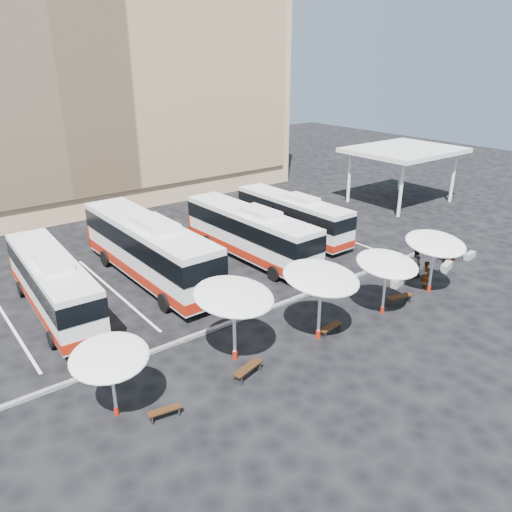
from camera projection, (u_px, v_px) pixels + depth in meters
ground at (275, 313)px, 27.74m from camera, size 120.00×120.00×0.00m
sandstone_building at (58, 63)px, 46.39m from camera, size 42.00×18.25×29.60m
service_canopy at (404, 152)px, 46.84m from camera, size 10.00×8.00×5.20m
curb_divider at (269, 308)px, 28.08m from camera, size 34.00×0.25×0.15m
bay_lines at (199, 268)px, 33.61m from camera, size 24.15×12.00×0.01m
bus_0 at (52, 282)px, 27.17m from camera, size 2.97×11.30×3.56m
bus_1 at (148, 248)px, 31.09m from camera, size 3.23×13.34×4.22m
bus_2 at (250, 232)px, 34.53m from camera, size 3.06×12.05×3.80m
bus_3 at (292, 215)px, 38.71m from camera, size 2.70×10.99×3.48m
sunshade_0 at (110, 357)px, 18.88m from camera, size 4.00×4.02×3.17m
sunshade_1 at (234, 296)px, 22.32m from camera, size 4.79×4.82×3.87m
sunshade_2 at (321, 278)px, 24.02m from camera, size 4.82×4.85×3.94m
sunshade_3 at (387, 264)px, 26.60m from camera, size 3.40×3.44×3.48m
sunshade_4 at (435, 244)px, 29.07m from camera, size 4.27×4.30×3.65m
wood_bench_0 at (165, 411)px, 19.59m from camera, size 1.41×0.59×0.42m
wood_bench_1 at (248, 369)px, 22.09m from camera, size 1.73×0.87×0.51m
wood_bench_2 at (331, 328)px, 25.51m from camera, size 1.53×0.54×0.46m
wood_bench_3 at (400, 298)px, 28.60m from camera, size 1.72×0.80×0.51m
conc_bench_0 at (398, 282)px, 30.96m from camera, size 1.35×0.71×0.48m
conc_bench_1 at (416, 272)px, 32.39m from camera, size 1.20×0.56×0.43m
conc_bench_2 at (446, 267)px, 33.15m from camera, size 1.35×0.75×0.48m
conc_bench_3 at (470, 256)px, 35.05m from camera, size 1.18×0.50×0.43m
passenger_0 at (426, 275)px, 30.34m from camera, size 0.74×0.77×1.77m
passenger_1 at (415, 264)px, 31.89m from camera, size 1.06×0.93×1.84m
passenger_2 at (448, 250)px, 33.97m from camera, size 1.20×0.86×1.89m
passenger_3 at (454, 249)px, 34.52m from camera, size 1.24×1.12×1.67m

